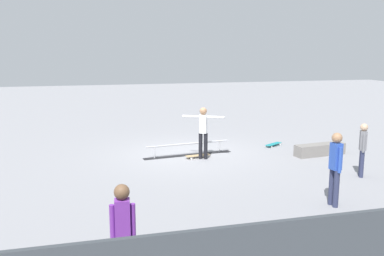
% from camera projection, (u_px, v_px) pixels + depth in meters
% --- Properties ---
extents(ground_plane, '(60.00, 60.00, 0.00)m').
position_uv_depth(ground_plane, '(188.00, 154.00, 13.99)').
color(ground_plane, gray).
extents(grind_rail, '(3.04, 0.60, 0.41)m').
position_uv_depth(grind_rail, '(188.00, 150.00, 13.76)').
color(grind_rail, black).
rests_on(grind_rail, ground_plane).
extents(skate_ledge, '(1.79, 0.63, 0.37)m').
position_uv_depth(skate_ledge, '(320.00, 150.00, 13.76)').
color(skate_ledge, gray).
rests_on(skate_ledge, ground_plane).
extents(skater_main, '(1.22, 0.67, 1.65)m').
position_uv_depth(skater_main, '(203.00, 129.00, 13.16)').
color(skater_main, black).
rests_on(skater_main, ground_plane).
extents(skateboard_main, '(0.82, 0.35, 0.09)m').
position_uv_depth(skateboard_main, '(198.00, 156.00, 13.44)').
color(skateboard_main, tan).
rests_on(skateboard_main, ground_plane).
extents(bystander_grey_shirt, '(0.24, 0.32, 1.47)m').
position_uv_depth(bystander_grey_shirt, '(363.00, 147.00, 11.29)').
color(bystander_grey_shirt, '#2D3351').
rests_on(bystander_grey_shirt, ground_plane).
extents(bystander_purple_shirt, '(0.36, 0.22, 1.60)m').
position_uv_depth(bystander_purple_shirt, '(123.00, 232.00, 5.82)').
color(bystander_purple_shirt, '#2D3351').
rests_on(bystander_purple_shirt, ground_plane).
extents(bystander_blue_shirt, '(0.23, 0.37, 1.65)m').
position_uv_depth(bystander_blue_shirt, '(335.00, 165.00, 9.12)').
color(bystander_blue_shirt, '#2D3351').
rests_on(bystander_blue_shirt, ground_plane).
extents(loose_skateboard_teal, '(0.79, 0.59, 0.09)m').
position_uv_depth(loose_skateboard_teal, '(273.00, 144.00, 15.09)').
color(loose_skateboard_teal, teal).
rests_on(loose_skateboard_teal, ground_plane).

